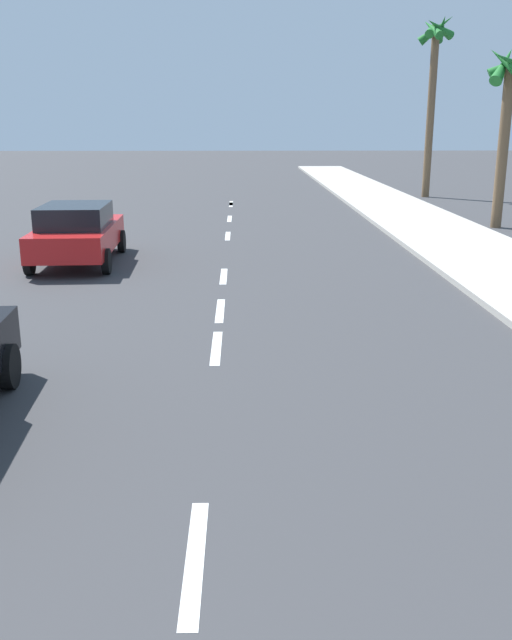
% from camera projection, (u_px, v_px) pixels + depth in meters
% --- Properties ---
extents(ground_plane, '(160.00, 160.00, 0.00)m').
position_uv_depth(ground_plane, '(224.00, 270.00, 17.58)').
color(ground_plane, '#38383A').
extents(sidewalk_strip, '(3.60, 80.00, 0.14)m').
position_uv_depth(sidewalk_strip, '(477.00, 252.00, 19.64)').
color(sidewalk_strip, '#B2ADA3').
rests_on(sidewalk_strip, ground).
extents(lane_stripe_2, '(0.16, 1.80, 0.01)m').
position_uv_depth(lane_stripe_2, '(195.00, 559.00, 5.93)').
color(lane_stripe_2, white).
rests_on(lane_stripe_2, ground).
extents(lane_stripe_3, '(0.16, 1.80, 0.01)m').
position_uv_depth(lane_stripe_3, '(216.00, 347.00, 11.52)').
color(lane_stripe_3, white).
rests_on(lane_stripe_3, ground).
extents(lane_stripe_4, '(0.16, 1.80, 0.01)m').
position_uv_depth(lane_stripe_4, '(220.00, 310.00, 13.79)').
color(lane_stripe_4, white).
rests_on(lane_stripe_4, ground).
extents(lane_stripe_5, '(0.16, 1.80, 0.01)m').
position_uv_depth(lane_stripe_5, '(224.00, 276.00, 16.89)').
color(lane_stripe_5, white).
rests_on(lane_stripe_5, ground).
extents(lane_stripe_6, '(0.16, 1.80, 0.01)m').
position_uv_depth(lane_stripe_6, '(228.00, 236.00, 22.92)').
color(lane_stripe_6, white).
rests_on(lane_stripe_6, ground).
extents(lane_stripe_7, '(0.16, 1.80, 0.01)m').
position_uv_depth(lane_stripe_7, '(230.00, 219.00, 27.07)').
color(lane_stripe_7, white).
rests_on(lane_stripe_7, ground).
extents(lane_stripe_8, '(0.16, 1.80, 0.01)m').
position_uv_depth(lane_stripe_8, '(231.00, 205.00, 31.77)').
color(lane_stripe_8, white).
rests_on(lane_stripe_8, ground).
extents(lane_stripe_9, '(0.16, 1.80, 0.01)m').
position_uv_depth(lane_stripe_9, '(231.00, 203.00, 32.32)').
color(lane_stripe_9, white).
rests_on(lane_stripe_9, ground).
extents(parked_car_red, '(2.20, 4.53, 1.57)m').
position_uv_depth(parked_car_red, '(77.00, 232.00, 18.26)').
color(parked_car_red, red).
rests_on(parked_car_red, ground).
extents(palm_tree_far, '(1.92, 1.79, 6.32)m').
position_uv_depth(palm_tree_far, '(508.00, 91.00, 23.55)').
color(palm_tree_far, brown).
rests_on(palm_tree_far, ground).
extents(palm_tree_distant, '(1.77, 1.83, 8.71)m').
position_uv_depth(palm_tree_distant, '(434.00, 64.00, 33.41)').
color(palm_tree_distant, brown).
rests_on(palm_tree_distant, ground).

